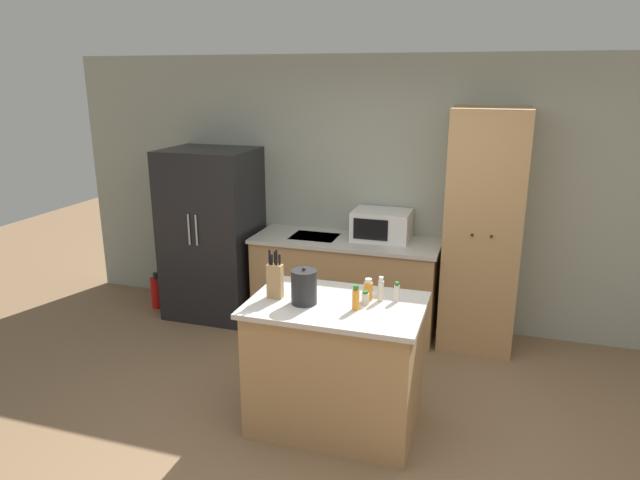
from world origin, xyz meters
The scene contains 15 objects.
ground_plane centered at (0.00, 0.00, 0.00)m, with size 14.00×14.00×0.00m, color #846647.
wall_back centered at (0.00, 2.33, 1.30)m, with size 7.20×0.06×2.60m.
refrigerator centered at (-1.95, 1.93, 0.86)m, with size 0.88×0.76×1.71m.
back_counter centered at (-0.56, 1.99, 0.45)m, with size 1.79×0.67×0.90m.
pantry_cabinet centered at (0.68, 2.01, 1.07)m, with size 0.65×0.60×2.15m.
kitchen_island centered at (-0.19, 0.37, 0.47)m, with size 1.18×0.79×0.93m.
microwave centered at (-0.24, 2.09, 1.04)m, with size 0.54×0.39×0.28m.
knife_block centered at (-0.62, 0.33, 1.07)m, with size 0.10×0.06×0.35m.
spice_bottle_tall_dark centered at (0.19, 0.52, 1.00)m, with size 0.04×0.04×0.14m.
spice_bottle_short_red centered at (-0.04, 0.30, 1.01)m, with size 0.05×0.05×0.17m.
spice_bottle_amber_oil centered at (0.00, 0.48, 1.01)m, with size 0.06×0.06×0.15m.
spice_bottle_green_herb centered at (0.00, 0.40, 0.98)m, with size 0.05×0.05×0.10m.
spice_bottle_pale_salt centered at (0.08, 0.49, 1.01)m, with size 0.04×0.04×0.17m.
kettle centered at (-0.40, 0.30, 1.05)m, with size 0.17×0.17×0.26m.
fire_extinguisher centered at (-2.61, 1.85, 0.17)m, with size 0.13×0.13×0.39m.
Camera 1 is at (0.78, -3.06, 2.41)m, focal length 32.00 mm.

